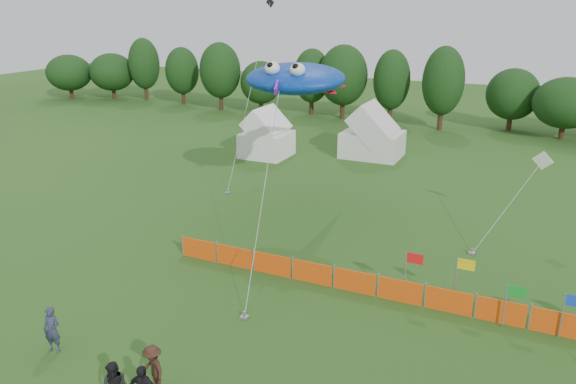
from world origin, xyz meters
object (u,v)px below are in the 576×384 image
at_px(tent_left, 267,137).
at_px(spectator_a, 52,330).
at_px(tent_right, 373,136).
at_px(stingray_kite, 298,78).
at_px(spectator_c, 153,369).
at_px(barrier_fence, 377,286).

relative_size(tent_left, spectator_a, 2.09).
bearing_deg(spectator_a, tent_right, 71.67).
xyz_separation_m(tent_right, stingray_kite, (-0.15, -14.67, 6.34)).
height_order(tent_right, spectator_a, tent_right).
distance_m(tent_left, spectator_c, 29.63).
xyz_separation_m(tent_left, stingray_kite, (7.73, -11.16, 6.40)).
height_order(tent_left, spectator_c, tent_left).
bearing_deg(stingray_kite, barrier_fence, -47.14).
bearing_deg(barrier_fence, tent_left, 128.24).
relative_size(barrier_fence, spectator_c, 11.82).
bearing_deg(spectator_c, barrier_fence, 89.32).
bearing_deg(stingray_kite, tent_right, 89.42).
distance_m(tent_right, barrier_fence, 23.42).
bearing_deg(tent_right, stingray_kite, -90.58).
xyz_separation_m(spectator_c, stingray_kite, (-2.35, 16.69, 7.19)).
height_order(tent_right, barrier_fence, tent_right).
height_order(barrier_fence, stingray_kite, stingray_kite).
bearing_deg(barrier_fence, spectator_a, -137.12).
distance_m(tent_right, spectator_a, 31.20).
bearing_deg(spectator_c, spectator_a, -156.32).
height_order(spectator_a, spectator_c, spectator_a).
relative_size(tent_right, spectator_c, 2.82).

